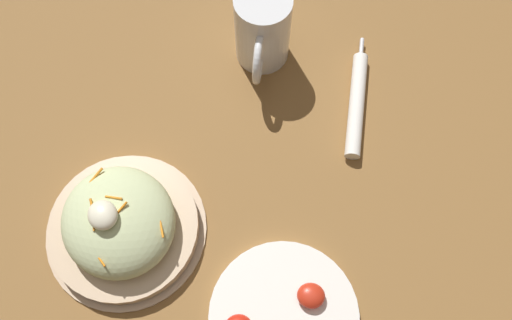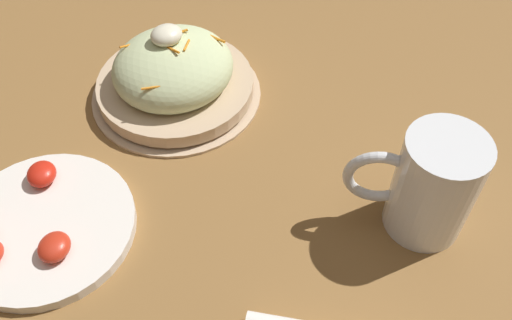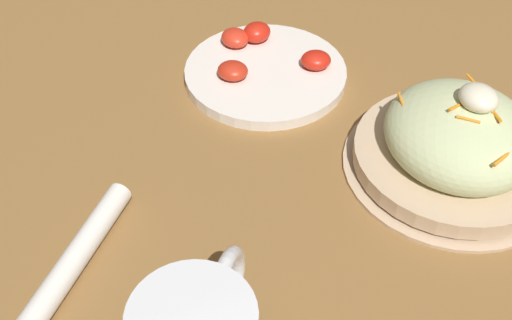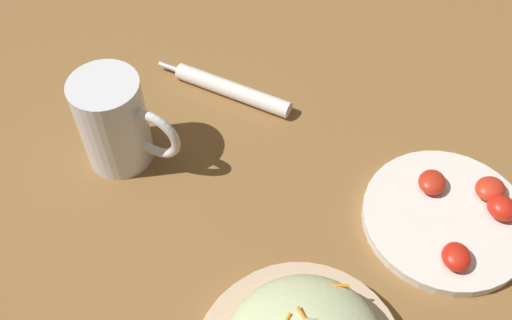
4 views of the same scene
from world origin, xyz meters
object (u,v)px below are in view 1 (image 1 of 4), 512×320
Objects in this scene: beer_mug at (262,32)px; tomato_plate at (285,319)px; salad_plate at (121,224)px; napkin_roll at (357,104)px.

tomato_plate is at bearing -30.98° from beer_mug.
tomato_plate is at bearing 26.30° from salad_plate.
beer_mug is 0.79× the size of napkin_roll.
tomato_plate is (0.21, -0.29, -0.00)m from napkin_roll.
beer_mug reaches higher than salad_plate.
beer_mug is 0.19m from napkin_roll.
beer_mug is (-0.14, 0.35, 0.02)m from salad_plate.
beer_mug is at bearing 149.02° from tomato_plate.
salad_plate is 0.27m from tomato_plate.
tomato_plate reaches higher than napkin_roll.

